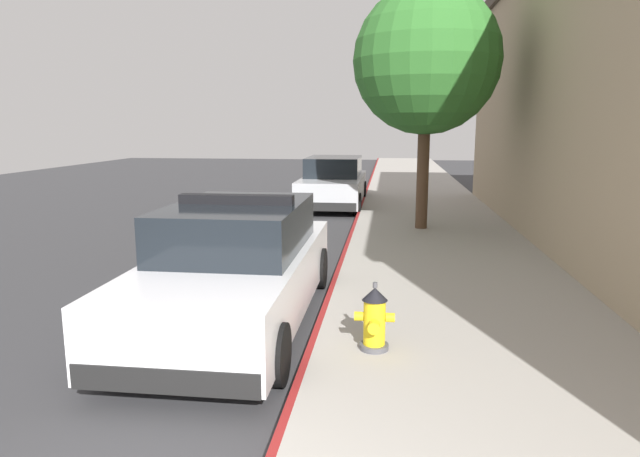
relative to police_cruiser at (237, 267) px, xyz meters
name	(u,v)px	position (x,y,z in m)	size (l,w,h in m)	color
ground_plane	(174,242)	(-2.96, 5.22, -0.84)	(30.86, 60.00, 0.20)	#353538
sidewalk_pavement	(439,241)	(3.04, 5.22, -0.68)	(3.78, 60.00, 0.13)	#9E9991
curb_painted_edge	(350,239)	(1.11, 5.22, -0.68)	(0.08, 60.00, 0.13)	maroon
police_cruiser	(237,267)	(0.00, 0.00, 0.00)	(1.94, 4.84, 1.68)	white
parked_car_silver_ahead	(334,183)	(0.19, 10.79, 0.00)	(1.94, 4.84, 1.56)	#B2B5BA
fire_hydrant	(374,319)	(1.82, -1.04, -0.26)	(0.44, 0.40, 0.76)	#4C4C51
street_tree	(427,61)	(2.73, 6.46, 3.25)	(3.35, 3.35, 5.55)	brown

